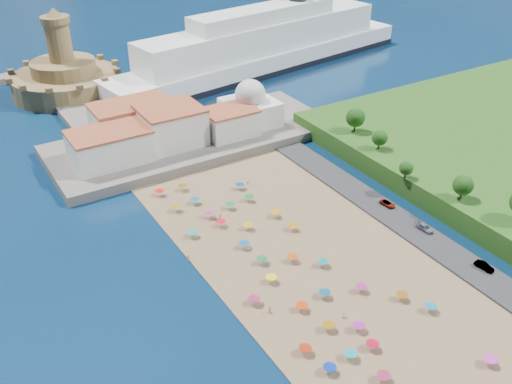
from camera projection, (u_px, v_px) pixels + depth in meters
ground at (300, 278)px, 124.19m from camera, size 700.00×700.00×0.00m
terrace at (193, 139)px, 181.42m from camera, size 90.00×36.00×3.00m
jetty at (92, 117)px, 197.35m from camera, size 18.00×70.00×2.40m
waterfront_buildings at (153, 129)px, 172.78m from camera, size 57.00×29.00×11.00m
domed_building at (250, 107)px, 185.12m from camera, size 16.00×16.00×15.00m
fortress at (65, 77)px, 216.54m from camera, size 40.00×40.00×32.40m
cruise_ship at (263, 47)px, 239.95m from camera, size 148.05×43.50×32.00m
beach_parasols at (325, 301)px, 114.65m from camera, size 32.43×114.99×2.20m
beachgoers at (302, 297)px, 117.26m from camera, size 32.03×98.66×1.87m
parked_cars at (428, 229)px, 137.92m from camera, size 2.45×35.35×1.44m
hillside_trees at (488, 193)px, 135.24m from camera, size 13.24×107.57×8.26m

